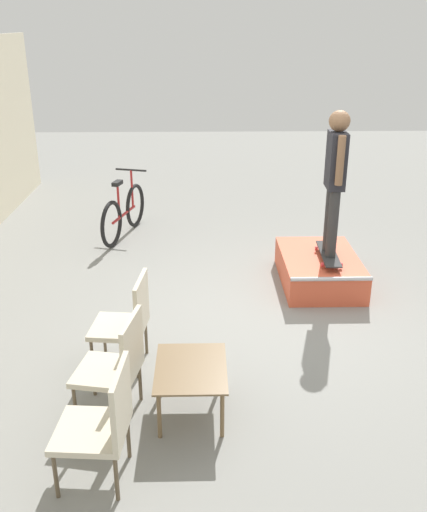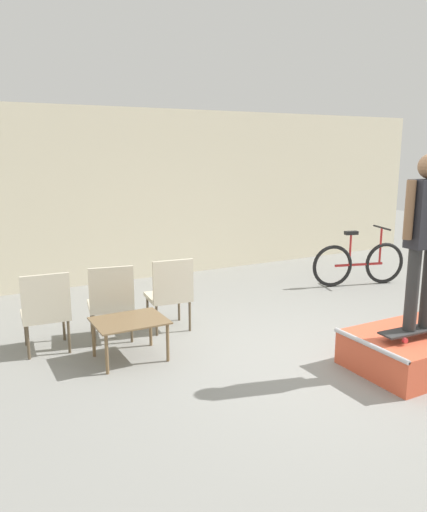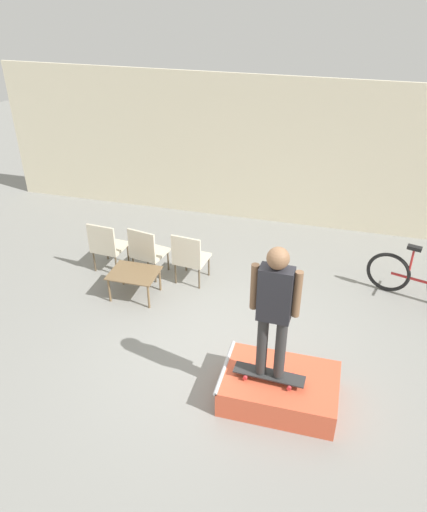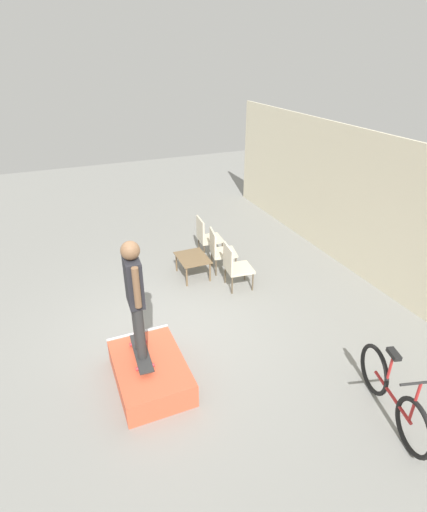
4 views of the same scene
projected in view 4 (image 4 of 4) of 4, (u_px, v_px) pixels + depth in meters
name	position (u px, v px, depth m)	size (l,w,h in m)	color
ground_plane	(174.00, 336.00, 6.86)	(24.00, 24.00, 0.00)	gray
house_wall_back	(387.00, 218.00, 7.67)	(12.00, 0.06, 3.00)	beige
skate_ramp_box	(150.00, 371.00, 5.85)	(1.46, 0.98, 0.40)	#DB5638
skateboard_on_ramp	(141.00, 353.00, 5.80)	(0.89, 0.29, 0.07)	#2D2D2D
person_skater	(135.00, 291.00, 5.31)	(0.57, 0.25, 1.78)	#2D2D2D
coffee_table	(193.00, 260.00, 8.48)	(0.78, 0.62, 0.46)	brown
patio_chair_left	(206.00, 236.00, 9.27)	(0.56, 0.56, 0.96)	brown
patio_chair_center	(219.00, 249.00, 8.65)	(0.61, 0.61, 0.96)	brown
patio_chair_right	(235.00, 265.00, 8.02)	(0.57, 0.57, 0.96)	brown
bicycle	(393.00, 395.00, 5.20)	(1.66, 0.61, 1.00)	black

